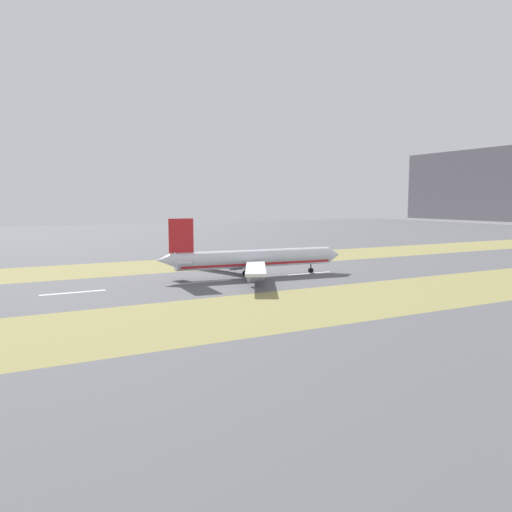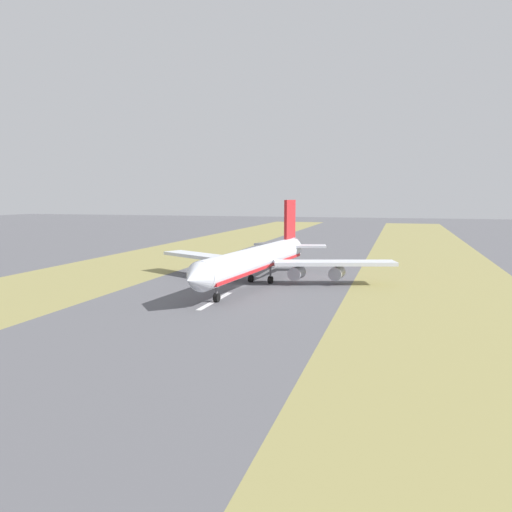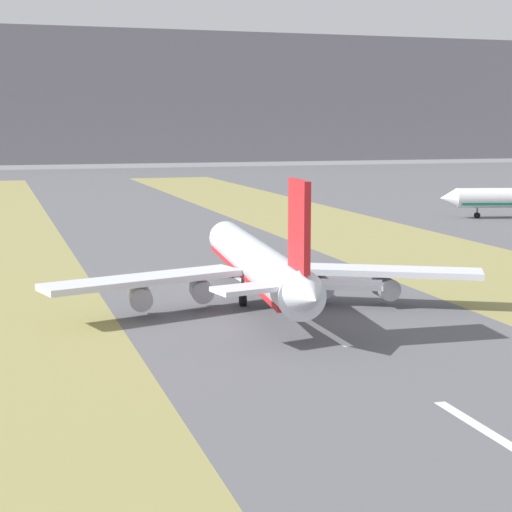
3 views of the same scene
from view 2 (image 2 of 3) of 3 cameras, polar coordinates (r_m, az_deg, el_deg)
name	(u,v)px [view 2 (image 2 of 3)]	position (r m, az deg, el deg)	size (l,w,h in m)	color
ground_plane	(241,286)	(118.57, -1.70, -3.46)	(800.00, 800.00, 0.00)	#56565B
grass_median_west	(443,297)	(113.41, 20.56, -4.37)	(40.00, 600.00, 0.01)	olive
grass_median_east	(78,278)	(138.94, -19.67, -2.34)	(40.00, 600.00, 0.01)	olive
centreline_dash_near	(295,256)	(178.64, 4.47, 0.00)	(1.20, 18.00, 0.01)	silver
centreline_dash_mid	(266,272)	(140.05, 1.15, -1.87)	(1.20, 18.00, 0.01)	silver
centreline_dash_far	(215,301)	(102.54, -4.67, -5.11)	(1.20, 18.00, 0.01)	silver
airplane_main_jet	(259,259)	(121.12, 0.34, -0.36)	(63.81, 67.21, 20.20)	silver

